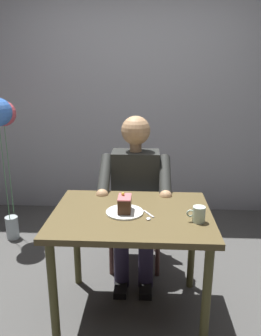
# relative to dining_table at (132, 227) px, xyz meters

# --- Properties ---
(ground_plane) EXTENTS (14.00, 14.00, 0.00)m
(ground_plane) POSITION_rel_dining_table_xyz_m (0.00, 0.00, -0.63)
(ground_plane) COLOR #494947
(cafe_rear_panel) EXTENTS (6.40, 0.12, 3.00)m
(cafe_rear_panel) POSITION_rel_dining_table_xyz_m (0.00, -1.81, 0.87)
(cafe_rear_panel) COLOR #A1A3AB
(cafe_rear_panel) RESTS_ON ground
(dining_table) EXTENTS (0.96, 0.73, 0.73)m
(dining_table) POSITION_rel_dining_table_xyz_m (0.00, 0.00, 0.00)
(dining_table) COLOR brown
(dining_table) RESTS_ON ground
(chair) EXTENTS (0.42, 0.42, 0.91)m
(chair) POSITION_rel_dining_table_xyz_m (0.00, -0.68, -0.13)
(chair) COLOR brown
(chair) RESTS_ON ground
(seated_person) EXTENTS (0.53, 0.58, 1.23)m
(seated_person) POSITION_rel_dining_table_xyz_m (0.00, -0.51, 0.02)
(seated_person) COLOR #292B28
(seated_person) RESTS_ON ground
(dessert_plate) EXTENTS (0.23, 0.23, 0.01)m
(dessert_plate) POSITION_rel_dining_table_xyz_m (0.04, 0.01, 0.10)
(dessert_plate) COLOR white
(dessert_plate) RESTS_ON dining_table
(cake_slice) EXTENTS (0.08, 0.12, 0.11)m
(cake_slice) POSITION_rel_dining_table_xyz_m (0.04, 0.01, 0.15)
(cake_slice) COLOR #452B1B
(cake_slice) RESTS_ON dessert_plate
(coffee_cup) EXTENTS (0.11, 0.07, 0.09)m
(coffee_cup) POSITION_rel_dining_table_xyz_m (-0.38, 0.11, 0.14)
(coffee_cup) COLOR silver
(coffee_cup) RESTS_ON dining_table
(dessert_spoon) EXTENTS (0.07, 0.14, 0.01)m
(dessert_spoon) POSITION_rel_dining_table_xyz_m (-0.10, 0.06, 0.10)
(dessert_spoon) COLOR silver
(dessert_spoon) RESTS_ON dining_table
(balloon_display) EXTENTS (0.25, 0.37, 1.34)m
(balloon_display) POSITION_rel_dining_table_xyz_m (1.20, -0.97, 0.46)
(balloon_display) COLOR #B2C1C6
(balloon_display) RESTS_ON ground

